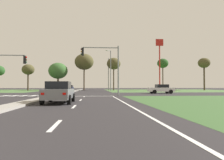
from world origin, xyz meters
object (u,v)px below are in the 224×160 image
car_grey_second (59,92)px  treeline_seventh (204,63)px  traffic_signal_near_right (105,61)px  car_white_fourth (161,89)px  fastfood_pole_sign (160,53)px  traffic_signal_near_left (4,66)px  street_lamp_fourth (109,72)px  car_silver_third (63,88)px  treeline_fourth (84,62)px  street_lamp_third (110,69)px  pedestrian_at_median (70,86)px  car_navy_fifth (70,88)px  treeline_fifth (114,64)px  treeline_sixth (163,64)px  treeline_second (28,70)px  treeline_third (58,71)px

car_grey_second → treeline_seventh: treeline_seventh is taller
traffic_signal_near_right → car_white_fourth: bearing=39.9°
traffic_signal_near_right → fastfood_pole_sign: 28.56m
traffic_signal_near_right → fastfood_pole_sign: bearing=59.4°
car_white_fourth → traffic_signal_near_left: traffic_signal_near_left is taller
street_lamp_fourth → treeline_seventh: (27.66, -0.54, 2.68)m
traffic_signal_near_left → car_silver_third: bearing=80.4°
treeline_fourth → treeline_seventh: treeline_fourth is taller
traffic_signal_near_right → fastfood_pole_sign: (14.31, 24.23, 4.85)m
street_lamp_third → treeline_fourth: 13.96m
car_white_fourth → street_lamp_third: size_ratio=0.42×
car_white_fourth → treeline_fourth: 33.16m
pedestrian_at_median → fastfood_pole_sign: size_ratio=0.15×
street_lamp_fourth → treeline_fourth: (-6.99, 3.25, 3.24)m
car_navy_fifth → traffic_signal_near_right: bearing=102.9°
treeline_fifth → traffic_signal_near_right: bearing=-96.8°
pedestrian_at_median → treeline_sixth: 31.78m
fastfood_pole_sign → treeline_fifth: fastfood_pole_sign is taller
traffic_signal_near_right → street_lamp_third: (2.48, 25.29, 1.20)m
treeline_fifth → treeline_sixth: 14.39m
car_white_fourth → car_grey_second: bearing=144.3°
car_navy_fifth → pedestrian_at_median: size_ratio=2.35×
treeline_fifth → fastfood_pole_sign: bearing=-43.6°
treeline_sixth → street_lamp_fourth: bearing=-177.5°
car_silver_third → car_white_fourth: 22.61m
street_lamp_fourth → pedestrian_at_median: 20.87m
treeline_second → traffic_signal_near_right: bearing=-60.8°
car_white_fourth → fastfood_pole_sign: fastfood_pole_sign is taller
traffic_signal_near_left → fastfood_pole_sign: size_ratio=0.41×
traffic_signal_near_right → street_lamp_third: street_lamp_third is taller
treeline_fourth → car_grey_second: bearing=-89.3°
street_lamp_third → treeline_sixth: (15.97, 9.26, 2.32)m
treeline_sixth → street_lamp_third: bearing=-149.9°
street_lamp_third → pedestrian_at_median: 13.77m
street_lamp_fourth → treeline_fifth: bearing=6.0°
treeline_third → treeline_sixth: size_ratio=0.84×
car_navy_fifth → treeline_fifth: 14.39m
pedestrian_at_median → car_silver_third: bearing=23.1°
car_grey_second → traffic_signal_near_right: size_ratio=0.70×
street_lamp_third → car_silver_third: bearing=-162.7°
traffic_signal_near_right → street_lamp_third: 25.44m
traffic_signal_near_right → treeline_fifth: (4.07, 34.00, 3.27)m
car_white_fourth → treeline_third: bearing=38.1°
street_lamp_fourth → car_white_fourth: bearing=-75.1°
traffic_signal_near_left → pedestrian_at_median: bearing=68.2°
car_grey_second → treeline_second: (-16.08, 46.17, 5.01)m
treeline_second → treeline_third: (8.40, -0.85, -0.32)m
car_navy_fifth → street_lamp_fourth: size_ratio=0.49×
treeline_fourth → treeline_seventh: bearing=-6.2°
street_lamp_fourth → treeline_sixth: 16.07m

